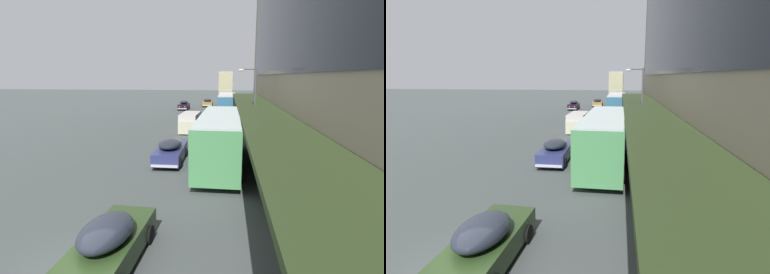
{
  "view_description": "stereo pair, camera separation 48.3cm",
  "coord_description": "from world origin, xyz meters",
  "views": [
    {
      "loc": [
        4.02,
        -7.07,
        5.68
      ],
      "look_at": [
        1.48,
        14.73,
        1.23
      ],
      "focal_mm": 28.0,
      "sensor_mm": 36.0,
      "label": 1
    },
    {
      "loc": [
        4.5,
        -7.01,
        5.68
      ],
      "look_at": [
        1.48,
        14.73,
        1.23
      ],
      "focal_mm": 28.0,
      "sensor_mm": 36.0,
      "label": 2
    }
  ],
  "objects": [
    {
      "name": "transit_bus_kerbside_front",
      "position": [
        3.61,
        11.99,
        1.89
      ],
      "size": [
        2.93,
        10.8,
        3.3
      ],
      "color": "#519D5C",
      "rests_on": "ground"
    },
    {
      "name": "transit_bus_kerbside_rear",
      "position": [
        4.03,
        38.39,
        1.77
      ],
      "size": [
        2.87,
        10.32,
        3.07
      ],
      "color": "teal",
      "rests_on": "ground"
    },
    {
      "name": "transit_bus_kerbside_far",
      "position": [
        3.81,
        51.91,
        3.5
      ],
      "size": [
        2.87,
        10.53,
        6.51
      ],
      "color": "tan",
      "rests_on": "ground"
    },
    {
      "name": "sedan_second_mid",
      "position": [
        0.32,
        12.2,
        0.77
      ],
      "size": [
        1.91,
        4.79,
        1.57
      ],
      "color": "navy",
      "rests_on": "ground"
    },
    {
      "name": "sedan_lead_near",
      "position": [
        -3.43,
        44.55,
        0.79
      ],
      "size": [
        1.77,
        4.29,
        1.62
      ],
      "color": "black",
      "rests_on": "ground"
    },
    {
      "name": "sedan_trailing_near",
      "position": [
        0.26,
        50.83,
        0.75
      ],
      "size": [
        2.08,
        4.81,
        1.51
      ],
      "color": "olive",
      "rests_on": "ground"
    },
    {
      "name": "sedan_second_near",
      "position": [
        0.6,
        0.79,
        0.76
      ],
      "size": [
        1.92,
        4.62,
        1.55
      ],
      "color": "#2A401D",
      "rests_on": "ground"
    },
    {
      "name": "vw_van",
      "position": [
        0.27,
        23.64,
        1.1
      ],
      "size": [
        2.04,
        4.61,
        1.96
      ],
      "color": "beige",
      "rests_on": "ground"
    },
    {
      "name": "pedestrian_at_kerb",
      "position": [
        7.18,
        -0.17,
        1.18
      ],
      "size": [
        0.53,
        0.43,
        1.86
      ],
      "color": "#302D17",
      "rests_on": "sidewalk_kerb"
    },
    {
      "name": "street_lamp",
      "position": [
        6.15,
        18.38,
        3.81
      ],
      "size": [
        1.5,
        0.28,
        6.22
      ],
      "color": "#4C4C51",
      "rests_on": "sidewalk_kerb"
    },
    {
      "name": "fire_hydrant",
      "position": [
        6.59,
        17.27,
        0.49
      ],
      "size": [
        0.2,
        0.4,
        0.7
      ],
      "color": "red",
      "rests_on": "sidewalk_kerb"
    }
  ]
}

